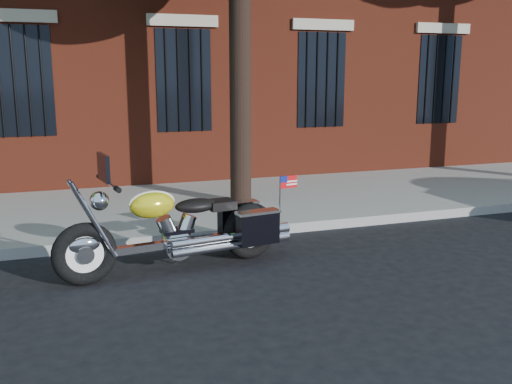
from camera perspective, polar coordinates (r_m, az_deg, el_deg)
name	(u,v)px	position (r m, az deg, el deg)	size (l,w,h in m)	color
ground	(272,266)	(7.12, 1.64, -7.42)	(120.00, 120.00, 0.00)	black
curb	(239,232)	(8.35, -1.68, -3.99)	(40.00, 0.16, 0.15)	gray
sidewalk	(208,204)	(10.10, -4.84, -1.24)	(40.00, 3.60, 0.15)	gray
motorcycle	(184,230)	(6.91, -7.17, -3.79)	(2.95, 1.08, 1.47)	black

